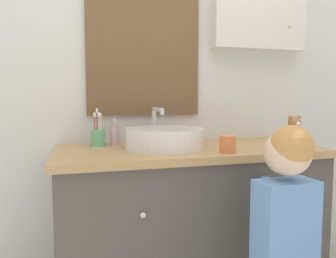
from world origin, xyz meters
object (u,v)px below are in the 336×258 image
object	(u,v)px
drinking_cup	(227,144)
sink_basin	(164,138)
soap_dispenser	(114,135)
teddy_bear	(294,131)
toothbrush_holder	(98,137)
child_figure	(285,229)

from	to	relation	value
drinking_cup	sink_basin	bearing A→B (deg)	140.60
soap_dispenser	teddy_bear	size ratio (longest dim) A/B	0.90
sink_basin	toothbrush_holder	bearing A→B (deg)	150.95
sink_basin	child_figure	world-z (taller)	sink_basin
sink_basin	soap_dispenser	xyz separation A→B (m)	(-0.22, 0.18, 0.00)
soap_dispenser	child_figure	world-z (taller)	child_figure
teddy_bear	sink_basin	bearing A→B (deg)	173.12
child_figure	teddy_bear	distance (m)	0.65
toothbrush_holder	teddy_bear	size ratio (longest dim) A/B	1.22
soap_dispenser	toothbrush_holder	bearing A→B (deg)	-176.51
toothbrush_holder	child_figure	distance (m)	0.98
child_figure	teddy_bear	world-z (taller)	teddy_bear
sink_basin	drinking_cup	xyz separation A→B (m)	(0.24, -0.20, -0.01)
soap_dispenser	teddy_bear	distance (m)	0.94
teddy_bear	drinking_cup	distance (m)	0.46
drinking_cup	toothbrush_holder	bearing A→B (deg)	146.08
toothbrush_holder	soap_dispenser	bearing A→B (deg)	3.49
sink_basin	drinking_cup	world-z (taller)	sink_basin
teddy_bear	child_figure	bearing A→B (deg)	-129.03
child_figure	drinking_cup	distance (m)	0.44
soap_dispenser	child_figure	distance (m)	0.94
sink_basin	teddy_bear	xyz separation A→B (m)	(0.68, -0.08, 0.02)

